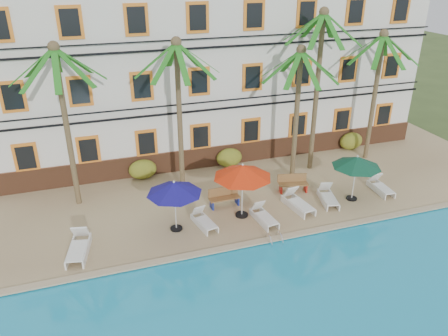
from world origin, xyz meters
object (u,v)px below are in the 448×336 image
object	(u,v)px
pool_ladder	(274,241)
lounger_c	(264,216)
lounger_a	(79,247)
palm_b	(179,96)
palm_a	(63,105)
lounger_b	(204,220)
umbrella_red	(243,172)
umbrella_green	(357,162)
lounger_e	(328,197)
lounger_f	(380,187)
palm_d	(318,72)
bench_left	(224,197)
palm_e	(377,79)
lounger_d	(298,203)
umbrella_blue	(174,188)
palm_c	(298,95)
bench_right	(293,183)

from	to	relation	value
pool_ladder	lounger_c	bearing A→B (deg)	83.42
lounger_a	lounger_c	size ratio (longest dim) A/B	1.19
palm_b	palm_a	bearing A→B (deg)	-179.94
lounger_b	lounger_c	world-z (taller)	lounger_c
umbrella_red	pool_ladder	world-z (taller)	umbrella_red
umbrella_green	lounger_e	bearing A→B (deg)	173.82
lounger_f	palm_d	bearing A→B (deg)	119.36
lounger_c	bench_left	world-z (taller)	bench_left
umbrella_green	lounger_c	distance (m)	5.29
palm_e	lounger_c	distance (m)	10.78
lounger_f	lounger_a	bearing A→B (deg)	-177.52
lounger_e	lounger_f	xyz separation A→B (m)	(3.12, 0.11, -0.01)
palm_a	lounger_d	world-z (taller)	palm_a
palm_a	umbrella_green	world-z (taller)	palm_a
palm_a	bench_left	bearing A→B (deg)	-20.00
umbrella_blue	lounger_c	distance (m)	4.35
palm_e	umbrella_red	xyz separation A→B (m)	(-9.39, -3.88, -2.52)
umbrella_green	lounger_f	bearing A→B (deg)	7.73
umbrella_red	lounger_b	bearing A→B (deg)	-172.49
umbrella_red	lounger_b	distance (m)	2.79
umbrella_green	lounger_f	distance (m)	2.56
palm_c	lounger_d	distance (m)	5.55
lounger_a	palm_b	bearing A→B (deg)	38.66
palm_c	umbrella_blue	size ratio (longest dim) A/B	2.94
lounger_b	bench_right	world-z (taller)	bench_right
umbrella_green	pool_ladder	xyz separation A→B (m)	(-5.15, -2.08, -2.03)
palm_d	lounger_b	size ratio (longest dim) A/B	4.98
palm_c	lounger_a	xyz separation A→B (m)	(-11.38, -3.73, -4.26)
umbrella_green	lounger_b	bearing A→B (deg)	179.95
palm_e	lounger_b	size ratio (longest dim) A/B	4.26
palm_d	palm_c	bearing A→B (deg)	-157.24
palm_b	pool_ladder	distance (m)	8.12
palm_b	bench_right	world-z (taller)	palm_b
lounger_e	lounger_f	world-z (taller)	lounger_e
lounger_f	umbrella_green	bearing A→B (deg)	-172.27
lounger_e	bench_right	xyz separation A→B (m)	(-1.14, 1.55, 0.19)
umbrella_green	bench_left	world-z (taller)	umbrella_green
palm_d	lounger_d	xyz separation A→B (m)	(-2.74, -3.86, -5.22)
umbrella_red	umbrella_blue	bearing A→B (deg)	-177.03
palm_d	lounger_c	distance (m)	8.35
palm_e	lounger_a	world-z (taller)	palm_e
bench_left	bench_right	bearing A→B (deg)	4.08
umbrella_red	bench_right	xyz separation A→B (m)	(3.33, 1.43, -1.81)
lounger_d	lounger_c	bearing A→B (deg)	-164.12
palm_c	palm_d	world-z (taller)	palm_d
palm_c	pool_ladder	xyz separation A→B (m)	(-3.52, -5.42, -4.57)
umbrella_red	lounger_d	world-z (taller)	umbrella_red
lounger_c	lounger_e	distance (m)	3.74
umbrella_red	bench_right	world-z (taller)	umbrella_red
lounger_c	lounger_f	world-z (taller)	lounger_c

